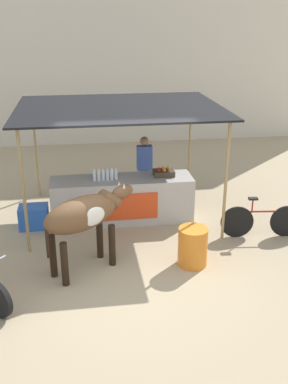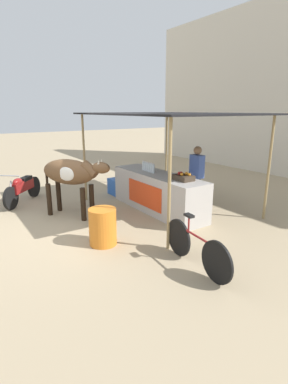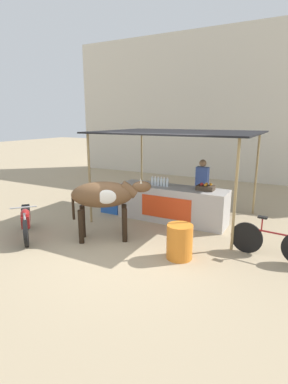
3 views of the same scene
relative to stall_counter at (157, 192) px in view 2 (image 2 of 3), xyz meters
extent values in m
plane|color=tan|center=(0.00, -2.20, -0.48)|extent=(60.00, 60.00, 0.00)
cube|color=#B2ADA8|center=(0.00, 0.00, 0.00)|extent=(3.00, 0.80, 0.96)
cube|color=red|center=(0.00, -0.41, 0.00)|extent=(1.40, 0.02, 0.58)
cube|color=black|center=(0.00, 0.30, 1.92)|extent=(4.20, 3.20, 0.04)
cylinder|color=#997F51|center=(-1.89, -1.14, 0.72)|extent=(0.06, 0.06, 2.40)
cylinder|color=#997F51|center=(1.89, -1.14, 0.72)|extent=(0.06, 0.06, 2.40)
cylinder|color=#997F51|center=(-1.89, 1.74, 0.72)|extent=(0.06, 0.06, 2.40)
cylinder|color=#997F51|center=(1.89, 1.74, 0.72)|extent=(0.06, 0.06, 2.40)
cylinder|color=silver|center=(-0.57, -0.05, 0.59)|extent=(0.07, 0.07, 0.22)
cylinder|color=white|center=(-0.57, -0.05, 0.71)|extent=(0.04, 0.04, 0.03)
cylinder|color=silver|center=(-0.48, -0.05, 0.59)|extent=(0.07, 0.07, 0.22)
cylinder|color=white|center=(-0.48, -0.05, 0.71)|extent=(0.04, 0.04, 0.03)
cylinder|color=silver|center=(-0.39, -0.05, 0.59)|extent=(0.07, 0.07, 0.22)
cylinder|color=white|center=(-0.39, -0.05, 0.71)|extent=(0.04, 0.04, 0.03)
cylinder|color=silver|center=(-0.30, -0.05, 0.59)|extent=(0.07, 0.07, 0.22)
cylinder|color=white|center=(-0.30, -0.05, 0.71)|extent=(0.04, 0.04, 0.03)
cylinder|color=silver|center=(-0.21, -0.05, 0.59)|extent=(0.07, 0.07, 0.22)
cylinder|color=white|center=(-0.21, -0.05, 0.71)|extent=(0.04, 0.04, 0.03)
cylinder|color=silver|center=(-0.12, -0.05, 0.59)|extent=(0.07, 0.07, 0.22)
cylinder|color=white|center=(-0.12, -0.05, 0.71)|extent=(0.04, 0.04, 0.03)
cube|color=#3F3326|center=(0.91, 0.05, 0.54)|extent=(0.44, 0.32, 0.12)
sphere|color=orange|center=(0.91, 0.14, 0.63)|extent=(0.08, 0.08, 0.08)
sphere|color=orange|center=(1.02, 0.12, 0.63)|extent=(0.08, 0.08, 0.08)
sphere|color=orange|center=(0.91, 0.00, 0.63)|extent=(0.08, 0.08, 0.08)
sphere|color=#B21E19|center=(0.80, 0.07, 0.63)|extent=(0.08, 0.08, 0.08)
sphere|color=#B21E19|center=(0.80, 0.01, 0.63)|extent=(0.08, 0.08, 0.08)
cylinder|color=#383842|center=(0.59, 0.75, -0.04)|extent=(0.22, 0.22, 0.88)
cube|color=#3F59A5|center=(0.59, 0.75, 0.68)|extent=(0.34, 0.20, 0.56)
sphere|color=#8C6647|center=(0.59, 0.75, 1.07)|extent=(0.20, 0.20, 0.20)
cube|color=blue|center=(-1.87, -0.10, -0.24)|extent=(0.60, 0.44, 0.48)
cylinder|color=orange|center=(1.04, -2.05, -0.13)|extent=(0.52, 0.52, 0.71)
ellipsoid|color=brown|center=(-0.88, -1.97, 0.60)|extent=(1.46, 1.20, 0.60)
cylinder|color=black|center=(-0.57, -1.55, -0.09)|extent=(0.12, 0.12, 0.78)
cylinder|color=black|center=(-0.37, -1.85, -0.09)|extent=(0.12, 0.12, 0.78)
cylinder|color=black|center=(-1.39, -2.08, -0.09)|extent=(0.12, 0.12, 0.78)
cylinder|color=black|center=(-1.19, -2.39, -0.09)|extent=(0.12, 0.12, 0.78)
cylinder|color=brown|center=(-0.38, -1.64, 0.71)|extent=(0.51, 0.45, 0.41)
ellipsoid|color=brown|center=(-0.13, -1.48, 0.77)|extent=(0.49, 0.43, 0.26)
cone|color=beige|center=(-0.19, -1.43, 0.91)|extent=(0.05, 0.05, 0.10)
cone|color=beige|center=(-0.11, -1.55, 0.91)|extent=(0.05, 0.05, 0.10)
cylinder|color=black|center=(-1.44, -2.33, 0.33)|extent=(0.06, 0.06, 0.60)
ellipsoid|color=silver|center=(-0.68, -2.10, 0.60)|extent=(0.42, 0.33, 0.32)
cylinder|color=black|center=(-2.16, -3.09, -0.18)|extent=(0.50, 0.46, 0.60)
cylinder|color=black|center=(-3.05, -2.28, -0.18)|extent=(0.50, 0.46, 0.60)
cube|color=maroon|center=(-2.60, -2.69, 0.00)|extent=(0.79, 0.74, 0.28)
ellipsoid|color=maroon|center=(-2.44, -2.84, 0.16)|extent=(0.40, 0.39, 0.20)
cube|color=black|center=(-2.74, -2.57, 0.16)|extent=(0.45, 0.43, 0.10)
cylinder|color=#99999E|center=(-2.20, -3.06, 0.40)|extent=(0.39, 0.43, 0.03)
cylinder|color=#99999E|center=(-2.18, -3.08, 0.02)|extent=(0.18, 0.17, 0.49)
cylinder|color=black|center=(3.18, -1.24, -0.15)|extent=(0.66, 0.11, 0.66)
cylinder|color=black|center=(2.18, -1.14, -0.15)|extent=(0.66, 0.11, 0.66)
cylinder|color=maroon|center=(2.68, -1.19, 0.07)|extent=(0.85, 0.13, 0.04)
cylinder|color=maroon|center=(2.46, -1.17, 0.19)|extent=(0.03, 0.03, 0.28)
cube|color=black|center=(2.46, -1.17, 0.35)|extent=(0.19, 0.12, 0.04)
camera|label=1|loc=(-0.84, -8.88, 3.70)|focal=42.00mm
camera|label=2|loc=(5.88, -4.34, 2.01)|focal=28.00mm
camera|label=3|loc=(3.05, -7.31, 2.27)|focal=28.00mm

